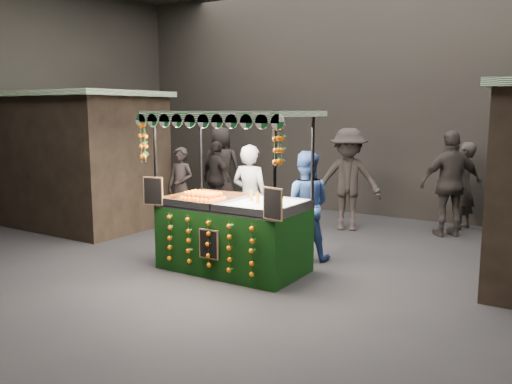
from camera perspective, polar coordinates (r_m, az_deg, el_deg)
The scene contains 12 objects.
ground at distance 7.45m, azimuth -1.61°, elevation -8.72°, with size 12.00×12.00×0.00m, color black.
market_hall at distance 7.20m, azimuth -1.73°, elevation 17.89°, with size 12.10×10.10×5.05m.
neighbour_stall_left at distance 10.89m, azimuth -18.19°, elevation 3.41°, with size 3.00×2.20×2.60m.
juice_stall at distance 7.41m, azimuth -2.53°, elevation -3.29°, with size 2.31×1.36×2.23m.
vendor_grey at distance 8.50m, azimuth -0.64°, elevation -0.62°, with size 0.65×0.45×1.71m.
vendor_blue at distance 8.00m, azimuth 5.27°, elevation -1.47°, with size 0.98×0.88×1.65m.
shopper_0 at distance 10.38m, azimuth -8.11°, elevation 0.54°, with size 0.58×0.39×1.55m.
shopper_2 at distance 11.47m, azimuth -4.24°, elevation 1.50°, with size 1.01×0.66×1.59m.
shopper_3 at distance 10.08m, azimuth 9.86°, elevation 1.33°, with size 1.41×1.11×1.92m.
shopper_4 at distance 12.33m, azimuth -3.77°, elevation 2.67°, with size 1.07×0.88×1.88m.
shopper_6 at distance 10.78m, azimuth 21.43°, elevation 0.62°, with size 0.52×0.68×1.66m.
shopper_7 at distance 10.05m, azimuth 20.25°, elevation 0.84°, with size 1.17×1.04×1.90m.
Camera 1 is at (3.97, -5.90, 2.23)m, focal length 37.14 mm.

